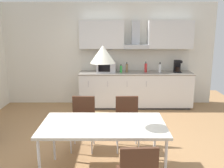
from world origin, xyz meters
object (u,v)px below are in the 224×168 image
coffee_maker (176,66)px  bottle_white (159,68)px  microwave (105,67)px  bottle_green (120,69)px  bottle_red (145,68)px  pendant_lamp (102,54)px  bottle_brown (126,68)px  chair_far_left (82,117)px  chair_far_right (126,117)px  dining_table (102,127)px

coffee_maker → bottle_white: coffee_maker is taller
microwave → bottle_green: microwave is taller
bottle_red → pendant_lamp: size_ratio=0.84×
bottle_brown → pendant_lamp: (-0.49, -3.09, 0.67)m
microwave → bottle_white: (1.36, 0.00, -0.03)m
coffee_maker → chair_far_left: size_ratio=0.34×
chair_far_right → pendant_lamp: 1.46m
microwave → bottle_brown: microwave is taller
dining_table → chair_far_left: 0.92m
bottle_green → bottle_white: bottle_white is taller
bottle_green → chair_far_left: bearing=-107.7°
bottle_brown → chair_far_right: (-0.12, -2.26, -0.47)m
bottle_red → pendant_lamp: 3.31m
bottle_green → dining_table: (-0.34, -3.06, -0.28)m
bottle_brown → bottle_white: bearing=-0.1°
coffee_maker → pendant_lamp: bearing=-119.7°
coffee_maker → pendant_lamp: 3.63m
coffee_maker → chair_far_left: coffee_maker is taller
bottle_green → chair_far_left: 2.38m
bottle_white → chair_far_right: (-0.95, -2.26, -0.47)m
microwave → bottle_brown: (0.53, 0.01, -0.03)m
chair_far_right → chair_far_left: 0.74m
pendant_lamp → bottle_red: bearing=72.6°
chair_far_right → chair_far_left: (-0.74, -0.00, 0.00)m
microwave → dining_table: 3.10m
coffee_maker → chair_far_left: bearing=-133.2°
bottle_red → chair_far_right: size_ratio=0.31×
bottle_brown → chair_far_right: bottle_brown is taller
chair_far_left → coffee_maker: bearing=46.8°
bottle_red → bottle_white: bottle_red is taller
bottle_white → pendant_lamp: size_ratio=0.78×
dining_table → chair_far_left: size_ratio=1.90×
bottle_brown → chair_far_right: 2.32m
microwave → pendant_lamp: size_ratio=1.50×
bottle_red → bottle_brown: (-0.48, -0.01, -0.01)m
bottle_red → dining_table: 3.26m
pendant_lamp → chair_far_right: bearing=65.9°
bottle_red → chair_far_right: bottle_red is taller
bottle_brown → bottle_green: bearing=-167.2°
bottle_green → dining_table: 3.09m
bottle_green → dining_table: bearing=-96.4°
coffee_maker → dining_table: bearing=-119.7°
bottle_red → bottle_green: bottle_red is taller
dining_table → chair_far_right: size_ratio=1.90×
coffee_maker → bottle_red: coffee_maker is taller
dining_table → chair_far_right: bearing=65.9°
coffee_maker → pendant_lamp: pendant_lamp is taller
coffee_maker → bottle_brown: bearing=-179.1°
chair_far_left → pendant_lamp: size_ratio=2.72×
bottle_white → bottle_green: bearing=-178.1°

